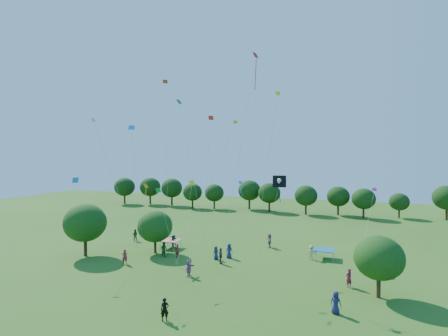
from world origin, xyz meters
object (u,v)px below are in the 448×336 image
(tent_blue, at_px, (324,250))
(man_in_black, at_px, (165,310))
(near_tree_east, at_px, (379,258))
(tent_red_stripe, at_px, (171,240))
(pirate_kite, at_px, (279,182))
(red_high_kite, at_px, (249,97))
(near_tree_west, at_px, (85,223))
(near_tree_north, at_px, (155,226))

(tent_blue, relative_size, man_in_black, 1.29)
(near_tree_east, distance_m, man_in_black, 18.47)
(tent_red_stripe, xyz_separation_m, pirate_kite, (16.02, -9.17, 8.80))
(tent_red_stripe, relative_size, red_high_kite, 0.10)
(near_tree_west, relative_size, near_tree_north, 1.19)
(near_tree_east, bearing_deg, red_high_kite, 170.43)
(pirate_kite, bearing_deg, near_tree_west, 173.79)
(man_in_black, bearing_deg, pirate_kite, 21.33)
(near_tree_north, height_order, tent_red_stripe, near_tree_north)
(tent_blue, bearing_deg, near_tree_west, -163.26)
(tent_red_stripe, relative_size, man_in_black, 1.29)
(tent_blue, xyz_separation_m, red_high_kite, (-7.09, -8.29, 17.18))
(tent_red_stripe, bearing_deg, near_tree_north, -106.73)
(near_tree_north, height_order, near_tree_east, near_tree_east)
(pirate_kite, distance_m, red_high_kite, 9.51)
(near_tree_east, relative_size, red_high_kite, 0.25)
(near_tree_west, xyz_separation_m, tent_blue, (27.79, 8.36, -3.03))
(near_tree_west, xyz_separation_m, tent_red_stripe, (8.25, 6.53, -3.03))
(tent_blue, relative_size, red_high_kite, 0.10)
(near_tree_north, relative_size, tent_red_stripe, 2.43)
(tent_red_stripe, height_order, man_in_black, man_in_black)
(man_in_black, height_order, red_high_kite, red_high_kite)
(near_tree_west, distance_m, tent_blue, 29.17)
(near_tree_north, bearing_deg, red_high_kite, -16.14)
(tent_red_stripe, bearing_deg, red_high_kite, -27.46)
(tent_red_stripe, relative_size, tent_blue, 1.00)
(pirate_kite, bearing_deg, near_tree_north, 158.76)
(tent_blue, relative_size, pirate_kite, 0.24)
(near_tree_north, distance_m, near_tree_east, 26.06)
(tent_blue, bearing_deg, tent_red_stripe, -174.66)
(near_tree_west, height_order, near_tree_north, near_tree_west)
(near_tree_north, distance_m, red_high_kite, 20.26)
(tent_red_stripe, height_order, pirate_kite, pirate_kite)
(red_high_kite, bearing_deg, pirate_kite, -37.08)
(near_tree_west, xyz_separation_m, pirate_kite, (24.27, -2.64, 5.76))
(near_tree_north, relative_size, red_high_kite, 0.25)
(tent_blue, distance_m, man_in_black, 22.70)
(near_tree_west, relative_size, pirate_kite, 0.70)
(tent_red_stripe, height_order, tent_blue, same)
(pirate_kite, bearing_deg, near_tree_east, 4.36)
(near_tree_east, bearing_deg, pirate_kite, -175.64)
(near_tree_west, bearing_deg, pirate_kite, -6.21)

